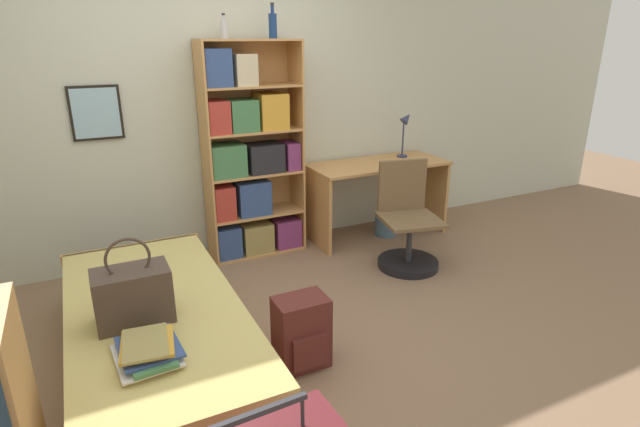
{
  "coord_description": "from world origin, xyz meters",
  "views": [
    {
      "loc": [
        -1.01,
        -2.66,
        1.89
      ],
      "look_at": [
        0.4,
        0.2,
        0.75
      ],
      "focal_mm": 28.0,
      "sensor_mm": 36.0,
      "label": 1
    }
  ],
  "objects_px": {
    "desk_chair": "(407,235)",
    "backpack": "(302,333)",
    "handbag": "(133,295)",
    "desk": "(377,184)",
    "desk_lamp": "(406,126)",
    "bottle_green": "(224,29)",
    "waste_bin": "(386,224)",
    "bed": "(158,338)",
    "book_stack_on_bed": "(148,350)",
    "bookcase": "(249,162)",
    "bottle_brown": "(273,25)"
  },
  "relations": [
    {
      "from": "book_stack_on_bed",
      "to": "bottle_green",
      "type": "distance_m",
      "value": 2.64
    },
    {
      "from": "bottle_brown",
      "to": "waste_bin",
      "type": "bearing_deg",
      "value": -8.02
    },
    {
      "from": "bed",
      "to": "backpack",
      "type": "height_order",
      "value": "backpack"
    },
    {
      "from": "bed",
      "to": "waste_bin",
      "type": "relative_size",
      "value": 9.06
    },
    {
      "from": "desk_lamp",
      "to": "waste_bin",
      "type": "relative_size",
      "value": 2.02
    },
    {
      "from": "bed",
      "to": "desk_chair",
      "type": "distance_m",
      "value": 2.25
    },
    {
      "from": "book_stack_on_bed",
      "to": "waste_bin",
      "type": "xyz_separation_m",
      "value": [
        2.5,
        1.73,
        -0.37
      ]
    },
    {
      "from": "handbag",
      "to": "desk",
      "type": "relative_size",
      "value": 0.36
    },
    {
      "from": "desk_lamp",
      "to": "desk_chair",
      "type": "bearing_deg",
      "value": -122.08
    },
    {
      "from": "desk_lamp",
      "to": "waste_bin",
      "type": "bearing_deg",
      "value": -150.58
    },
    {
      "from": "book_stack_on_bed",
      "to": "waste_bin",
      "type": "height_order",
      "value": "book_stack_on_bed"
    },
    {
      "from": "bookcase",
      "to": "desk_chair",
      "type": "height_order",
      "value": "bookcase"
    },
    {
      "from": "handbag",
      "to": "desk_chair",
      "type": "relative_size",
      "value": 0.54
    },
    {
      "from": "handbag",
      "to": "backpack",
      "type": "distance_m",
      "value": 0.98
    },
    {
      "from": "desk_lamp",
      "to": "desk_chair",
      "type": "height_order",
      "value": "desk_lamp"
    },
    {
      "from": "handbag",
      "to": "bottle_green",
      "type": "bearing_deg",
      "value": 56.57
    },
    {
      "from": "book_stack_on_bed",
      "to": "backpack",
      "type": "relative_size",
      "value": 0.83
    },
    {
      "from": "bottle_green",
      "to": "desk_chair",
      "type": "bearing_deg",
      "value": -34.91
    },
    {
      "from": "bed",
      "to": "bookcase",
      "type": "height_order",
      "value": "bookcase"
    },
    {
      "from": "bookcase",
      "to": "bottle_brown",
      "type": "bearing_deg",
      "value": -6.88
    },
    {
      "from": "bed",
      "to": "desk",
      "type": "height_order",
      "value": "desk"
    },
    {
      "from": "book_stack_on_bed",
      "to": "desk",
      "type": "relative_size",
      "value": 0.28
    },
    {
      "from": "bed",
      "to": "handbag",
      "type": "distance_m",
      "value": 0.41
    },
    {
      "from": "book_stack_on_bed",
      "to": "desk",
      "type": "distance_m",
      "value": 3.0
    },
    {
      "from": "book_stack_on_bed",
      "to": "backpack",
      "type": "distance_m",
      "value": 0.93
    },
    {
      "from": "handbag",
      "to": "waste_bin",
      "type": "bearing_deg",
      "value": 28.22
    },
    {
      "from": "bottle_green",
      "to": "backpack",
      "type": "xyz_separation_m",
      "value": [
        -0.14,
        -1.77,
        -1.72
      ]
    },
    {
      "from": "book_stack_on_bed",
      "to": "bookcase",
      "type": "bearing_deg",
      "value": 58.79
    },
    {
      "from": "handbag",
      "to": "desk_lamp",
      "type": "distance_m",
      "value": 3.22
    },
    {
      "from": "bookcase",
      "to": "desk_chair",
      "type": "xyz_separation_m",
      "value": [
        1.12,
        -0.84,
        -0.58
      ]
    },
    {
      "from": "bed",
      "to": "waste_bin",
      "type": "bearing_deg",
      "value": 26.84
    },
    {
      "from": "waste_bin",
      "to": "desk",
      "type": "bearing_deg",
      "value": 145.34
    },
    {
      "from": "bottle_green",
      "to": "backpack",
      "type": "distance_m",
      "value": 2.47
    },
    {
      "from": "waste_bin",
      "to": "backpack",
      "type": "bearing_deg",
      "value": -136.25
    },
    {
      "from": "bottle_brown",
      "to": "desk_chair",
      "type": "bearing_deg",
      "value": -43.23
    },
    {
      "from": "desk_chair",
      "to": "waste_bin",
      "type": "xyz_separation_m",
      "value": [
        0.23,
        0.66,
        -0.16
      ]
    },
    {
      "from": "bottle_brown",
      "to": "waste_bin",
      "type": "height_order",
      "value": "bottle_brown"
    },
    {
      "from": "handbag",
      "to": "bottle_brown",
      "type": "height_order",
      "value": "bottle_brown"
    },
    {
      "from": "bottle_green",
      "to": "book_stack_on_bed",
      "type": "bearing_deg",
      "value": -117.72
    },
    {
      "from": "desk_chair",
      "to": "backpack",
      "type": "xyz_separation_m",
      "value": [
        -1.4,
        -0.89,
        -0.05
      ]
    },
    {
      "from": "desk",
      "to": "bottle_brown",
      "type": "bearing_deg",
      "value": 174.63
    },
    {
      "from": "desk_chair",
      "to": "bottle_brown",
      "type": "bearing_deg",
      "value": 136.77
    },
    {
      "from": "bottle_brown",
      "to": "backpack",
      "type": "bearing_deg",
      "value": -107.33
    },
    {
      "from": "waste_bin",
      "to": "bed",
      "type": "bearing_deg",
      "value": -153.16
    },
    {
      "from": "handbag",
      "to": "desk_chair",
      "type": "height_order",
      "value": "handbag"
    },
    {
      "from": "desk",
      "to": "backpack",
      "type": "height_order",
      "value": "desk"
    },
    {
      "from": "book_stack_on_bed",
      "to": "backpack",
      "type": "bearing_deg",
      "value": 11.27
    },
    {
      "from": "bottle_green",
      "to": "desk_lamp",
      "type": "relative_size",
      "value": 0.41
    },
    {
      "from": "bookcase",
      "to": "bottle_green",
      "type": "xyz_separation_m",
      "value": [
        -0.14,
        0.03,
        1.08
      ]
    },
    {
      "from": "backpack",
      "to": "waste_bin",
      "type": "distance_m",
      "value": 2.25
    }
  ]
}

